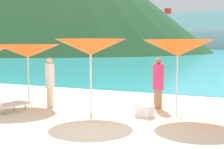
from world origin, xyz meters
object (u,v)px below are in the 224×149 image
object	(u,v)px
beachgoer_1	(50,81)
cruise_ship	(181,33)
umbrella_3	(91,47)
cooler_box	(144,111)
umbrella_2	(28,51)
beachgoer_2	(158,82)
umbrella_4	(178,48)
lounge_chair_0	(6,104)

from	to	relation	value
beachgoer_1	cruise_ship	distance (m)	148.48
umbrella_3	cooler_box	size ratio (longest dim) A/B	4.56
umbrella_2	cooler_box	size ratio (longest dim) A/B	4.91
umbrella_3	beachgoer_2	distance (m)	2.59
umbrella_2	beachgoer_2	distance (m)	4.66
umbrella_4	cooler_box	xyz separation A→B (m)	(-0.83, -0.54, -1.84)
umbrella_3	cruise_ship	bearing A→B (deg)	101.00
umbrella_4	beachgoer_2	distance (m)	1.60
umbrella_3	beachgoer_1	distance (m)	2.15
umbrella_2	cruise_ship	size ratio (longest dim) A/B	0.04
umbrella_3	cruise_ship	xyz separation A→B (m)	(-28.43, 146.33, 5.28)
umbrella_4	beachgoer_2	world-z (taller)	umbrella_4
lounge_chair_0	cruise_ship	distance (m)	149.71
beachgoer_1	beachgoer_2	bearing A→B (deg)	-14.19
beachgoer_2	cruise_ship	xyz separation A→B (m)	(-30.07, 144.69, 6.44)
umbrella_3	lounge_chair_0	size ratio (longest dim) A/B	1.57
umbrella_2	beachgoer_2	bearing A→B (deg)	14.07
umbrella_2	umbrella_4	size ratio (longest dim) A/B	1.09
beachgoer_1	cruise_ship	world-z (taller)	cruise_ship
umbrella_3	cooler_box	xyz separation A→B (m)	(1.61, 0.32, -1.87)
cooler_box	beachgoer_2	bearing A→B (deg)	103.25
lounge_chair_0	cruise_ship	bearing A→B (deg)	-72.73
umbrella_4	beachgoer_1	distance (m)	4.38
umbrella_2	beachgoer_1	xyz separation A→B (m)	(1.00, -0.13, -1.00)
umbrella_4	beachgoer_1	size ratio (longest dim) A/B	1.35
beachgoer_1	beachgoer_2	xyz separation A→B (m)	(3.41, 1.23, -0.02)
umbrella_2	cooler_box	xyz separation A→B (m)	(4.38, -0.22, -1.72)
beachgoer_1	cooler_box	xyz separation A→B (m)	(3.38, -0.09, -0.72)
umbrella_4	beachgoer_2	bearing A→B (deg)	135.41
umbrella_2	umbrella_3	size ratio (longest dim) A/B	1.08
beachgoer_2	cruise_ship	world-z (taller)	cruise_ship
umbrella_2	umbrella_4	bearing A→B (deg)	3.47
beachgoer_2	cooler_box	xyz separation A→B (m)	(-0.03, -1.32, -0.70)
umbrella_3	lounge_chair_0	bearing A→B (deg)	-159.09
beachgoer_2	umbrella_2	bearing A→B (deg)	-22.27
beachgoer_2	cruise_ship	size ratio (longest dim) A/B	0.03
umbrella_2	beachgoer_1	bearing A→B (deg)	-7.23
umbrella_4	cruise_ship	xyz separation A→B (m)	(-30.88, 145.48, 5.30)
lounge_chair_0	beachgoer_1	world-z (taller)	beachgoer_1
umbrella_3	beachgoer_2	xyz separation A→B (m)	(1.64, 1.64, -1.16)
lounge_chair_0	cruise_ship	xyz separation A→B (m)	(-25.97, 147.27, 7.03)
umbrella_3	umbrella_2	bearing A→B (deg)	169.06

